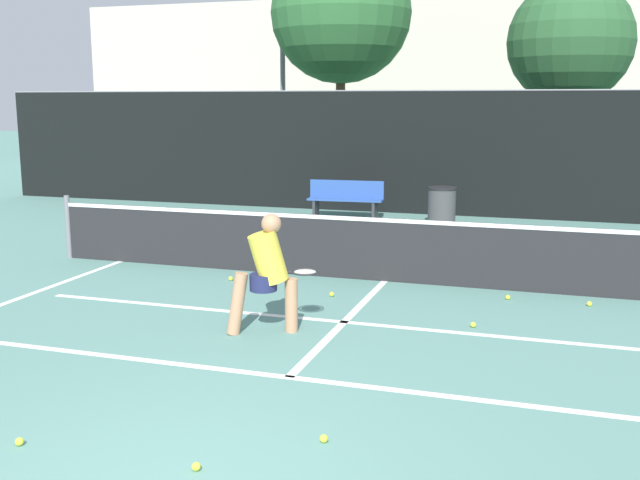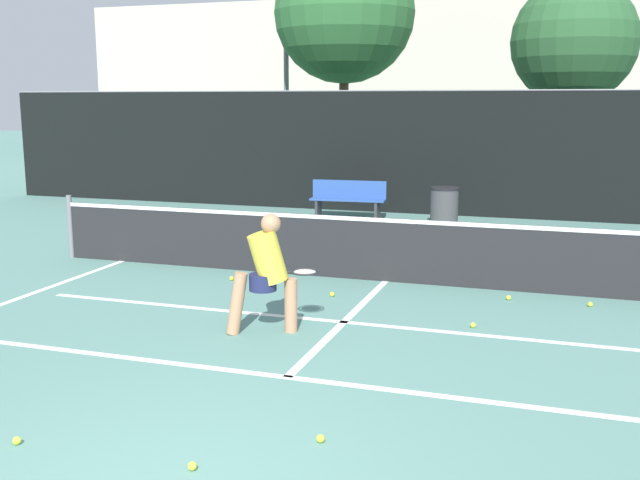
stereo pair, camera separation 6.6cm
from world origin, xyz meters
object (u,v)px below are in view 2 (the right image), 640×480
object	(u,v)px
parked_car	(464,177)
courtside_bench	(348,198)
player_practicing	(267,270)
trash_bin	(444,206)

from	to	relation	value
parked_car	courtside_bench	bearing A→B (deg)	-117.49
player_practicing	courtside_bench	bearing A→B (deg)	74.13
player_practicing	parked_car	world-z (taller)	parked_car
trash_bin	player_practicing	bearing A→B (deg)	-95.29
courtside_bench	trash_bin	distance (m)	2.24
parked_car	trash_bin	bearing A→B (deg)	-87.96
courtside_bench	parked_car	bearing A→B (deg)	58.30
trash_bin	parked_car	size ratio (longest dim) A/B	0.20
player_practicing	parked_car	xyz separation A→B (m)	(0.60, 12.37, -0.11)
trash_bin	parked_car	distance (m)	4.27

